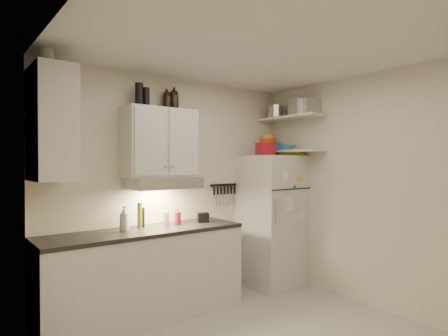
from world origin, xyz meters
TOP-DOWN VIEW (x-y plane):
  - ceiling at (0.00, 0.00)m, footprint 3.20×3.00m
  - back_wall at (0.00, 1.51)m, footprint 3.20×0.02m
  - left_wall at (-1.61, 0.00)m, footprint 0.02×3.00m
  - right_wall at (1.61, 0.00)m, footprint 0.02×3.00m
  - base_cabinet at (-0.55, 1.20)m, footprint 2.10×0.60m
  - countertop at (-0.55, 1.20)m, footprint 2.10×0.62m
  - upper_cabinet at (-0.30, 1.33)m, footprint 0.80×0.33m
  - side_cabinet at (-1.44, 1.20)m, footprint 0.33×0.55m
  - range_hood at (-0.30, 1.27)m, footprint 0.76×0.46m
  - fridge at (1.25, 1.16)m, footprint 0.70×0.68m
  - shelf_hi at (1.45, 1.02)m, footprint 0.30×0.95m
  - shelf_lo at (1.45, 1.02)m, footprint 0.30×0.95m
  - knife_strip at (0.70, 1.49)m, footprint 0.42×0.02m
  - dutch_oven at (1.05, 1.07)m, footprint 0.28×0.28m
  - book_stack at (1.51, 1.03)m, footprint 0.29×0.33m
  - spice_jar at (1.23, 1.14)m, footprint 0.07×0.07m
  - stock_pot at (1.46, 1.28)m, footprint 0.30×0.30m
  - tin_a at (1.44, 0.87)m, footprint 0.24×0.22m
  - tin_b at (1.51, 0.78)m, footprint 0.26×0.26m
  - bowl_teal at (1.44, 1.36)m, footprint 0.26×0.26m
  - bowl_orange at (1.42, 1.42)m, footprint 0.21×0.21m
  - bowl_yellow at (1.42, 1.42)m, footprint 0.16×0.16m
  - plates at (1.42, 1.07)m, footprint 0.34×0.34m
  - growler_a at (-0.17, 1.41)m, footprint 0.12×0.12m
  - growler_b at (-0.08, 1.40)m, footprint 0.14×0.14m
  - thermos_a at (-0.46, 1.35)m, footprint 0.08×0.08m
  - thermos_b at (-0.54, 1.34)m, footprint 0.11×0.11m
  - side_jar at (-1.47, 1.21)m, footprint 0.13×0.13m
  - soap_bottle at (-0.76, 1.23)m, footprint 0.12×0.12m
  - pepper_mill at (-0.08, 1.34)m, footprint 0.06×0.06m
  - oil_bottle at (-0.55, 1.33)m, footprint 0.06×0.06m
  - vinegar_bottle at (-0.51, 1.34)m, footprint 0.05×0.05m
  - clear_bottle at (-0.29, 1.21)m, footprint 0.06×0.06m
  - red_jar at (-0.13, 1.24)m, footprint 0.09×0.09m
  - caddy at (0.19, 1.22)m, footprint 0.15×0.13m

SIDE VIEW (x-z plane):
  - base_cabinet at x=-0.55m, z-range 0.00..0.88m
  - fridge at x=1.25m, z-range 0.00..1.70m
  - countertop at x=-0.55m, z-range 0.88..0.92m
  - caddy at x=0.19m, z-range 0.92..1.03m
  - red_jar at x=-0.13m, z-range 0.92..1.06m
  - pepper_mill at x=-0.08m, z-range 0.92..1.08m
  - clear_bottle at x=-0.29m, z-range 0.92..1.08m
  - vinegar_bottle at x=-0.51m, z-range 0.92..1.13m
  - oil_bottle at x=-0.55m, z-range 0.92..1.19m
  - soap_bottle at x=-0.76m, z-range 0.92..1.20m
  - back_wall at x=0.00m, z-range 0.00..2.60m
  - left_wall at x=-1.61m, z-range 0.00..2.60m
  - right_wall at x=1.61m, z-range 0.00..2.60m
  - knife_strip at x=0.70m, z-range 1.31..1.33m
  - range_hood at x=-0.30m, z-range 1.33..1.45m
  - spice_jar at x=1.23m, z-range 1.70..1.79m
  - book_stack at x=1.51m, z-range 1.70..1.79m
  - shelf_lo at x=1.45m, z-range 1.75..1.77m
  - dutch_oven at x=1.05m, z-range 1.70..1.86m
  - plates at x=1.42m, z-range 1.77..1.84m
  - upper_cabinet at x=-0.30m, z-range 1.45..2.20m
  - bowl_teal at x=1.44m, z-range 1.77..1.88m
  - bowl_orange at x=1.42m, z-range 1.88..1.94m
  - side_cabinet at x=-1.44m, z-range 1.45..2.45m
  - bowl_yellow at x=1.42m, z-range 1.94..1.99m
  - shelf_hi at x=1.45m, z-range 2.19..2.22m
  - stock_pot at x=1.46m, z-range 2.21..2.39m
  - thermos_a at x=-0.46m, z-range 2.20..2.41m
  - growler_a at x=-0.17m, z-range 2.20..2.42m
  - tin_a at x=1.44m, z-range 2.21..2.42m
  - tin_b at x=1.51m, z-range 2.21..2.42m
  - growler_b at x=-0.08m, z-range 2.20..2.45m
  - thermos_b at x=-0.54m, z-range 2.20..2.45m
  - side_jar at x=-1.47m, z-range 2.45..2.61m
  - ceiling at x=0.00m, z-range 2.60..2.62m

